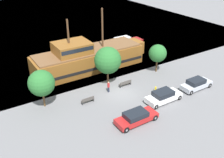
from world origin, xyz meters
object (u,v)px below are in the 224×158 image
moored_boat_dockside (124,42)px  bench_promenade_east (88,100)px  fire_hydrant (156,89)px  parked_car_curb_mid (196,84)px  parked_car_curb_front (163,96)px  bench_promenade_west (125,83)px  pedestrian_walking_near (108,87)px  parked_car_curb_rear (136,117)px  pirate_ship (88,58)px

moored_boat_dockside → bench_promenade_east: bearing=-136.6°
fire_hydrant → bench_promenade_east: (-9.12, 2.37, 0.03)m
parked_car_curb_mid → bench_promenade_east: size_ratio=2.79×
bench_promenade_east → parked_car_curb_mid: bearing=-18.4°
fire_hydrant → parked_car_curb_front: bearing=-108.4°
moored_boat_dockside → parked_car_curb_mid: size_ratio=1.65×
moored_boat_dockside → bench_promenade_west: moored_boat_dockside is taller
moored_boat_dockside → bench_promenade_west: 16.92m
parked_car_curb_front → parked_car_curb_mid: size_ratio=1.03×
moored_boat_dockside → pedestrian_walking_near: moored_boat_dockside is taller
bench_promenade_east → parked_car_curb_rear: bearing=-66.7°
moored_boat_dockside → fire_hydrant: size_ratio=10.12×
moored_boat_dockside → fire_hydrant: (-6.83, -17.44, -0.20)m
fire_hydrant → pedestrian_walking_near: 6.42m
parked_car_curb_mid → bench_promenade_west: (-7.88, 5.83, -0.29)m
moored_boat_dockside → parked_car_curb_front: moored_boat_dockside is taller
pirate_ship → parked_car_curb_mid: (9.64, -13.79, -1.16)m
parked_car_curb_front → pedestrian_walking_near: pedestrian_walking_near is taller
parked_car_curb_front → bench_promenade_west: parked_car_curb_front is taller
moored_boat_dockside → parked_car_curb_rear: (-13.18, -21.49, 0.10)m
pirate_ship → parked_car_curb_front: 14.28m
parked_car_curb_mid → bench_promenade_west: size_ratio=2.51×
bench_promenade_west → pedestrian_walking_near: size_ratio=1.19×
parked_car_curb_rear → fire_hydrant: parked_car_curb_rear is taller
parked_car_curb_rear → fire_hydrant: 7.54m
moored_boat_dockside → bench_promenade_west: size_ratio=4.14×
moored_boat_dockside → parked_car_curb_front: size_ratio=1.60×
moored_boat_dockside → parked_car_curb_mid: 19.92m
bench_promenade_west → pedestrian_walking_near: pedestrian_walking_near is taller
parked_car_curb_mid → parked_car_curb_rear: 11.70m
moored_boat_dockside → parked_car_curb_mid: bearing=-94.6°
parked_car_curb_front → pedestrian_walking_near: (-4.69, 5.70, 0.04)m
parked_car_curb_front → bench_promenade_west: 6.10m
pirate_ship → parked_car_curb_mid: 16.87m
pirate_ship → parked_car_curb_rear: (-1.95, -15.43, -1.18)m
parked_car_curb_mid → parked_car_curb_front: bearing=179.7°
bench_promenade_west → moored_boat_dockside: bearing=56.0°
parked_car_curb_front → parked_car_curb_mid: parked_car_curb_front is taller
moored_boat_dockside → fire_hydrant: moored_boat_dockside is taller
parked_car_curb_mid → fire_hydrant: 5.77m
moored_boat_dockside → pedestrian_walking_near: (-12.31, -14.13, 0.18)m
moored_boat_dockside → fire_hydrant: 18.73m
fire_hydrant → bench_promenade_east: bench_promenade_east is taller
parked_car_curb_rear → fire_hydrant: bearing=32.5°
parked_car_curb_rear → bench_promenade_east: (-2.76, 6.41, -0.27)m
parked_car_curb_rear → bench_promenade_east: size_ratio=2.96×
pirate_ship → parked_car_curb_rear: pirate_ship is taller
bench_promenade_west → pedestrian_walking_near: (-2.84, -0.11, 0.34)m
fire_hydrant → parked_car_curb_rear: bearing=-147.5°
parked_car_curb_rear → bench_promenade_east: bearing=113.3°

